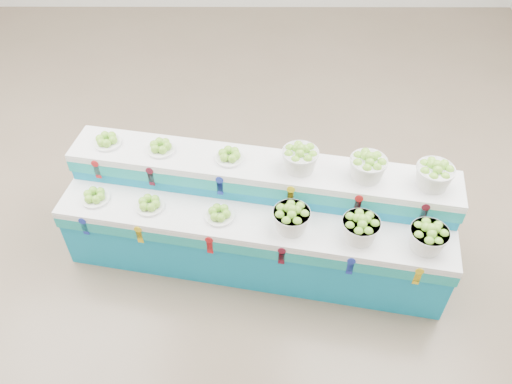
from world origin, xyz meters
TOP-DOWN VIEW (x-y plane):
  - ground at (0.00, 0.00)m, footprint 10.00×10.00m
  - display_stand at (0.52, -0.55)m, footprint 3.67×1.56m
  - plate_lower_left at (-0.95, -0.50)m, footprint 0.31×0.31m
  - plate_lower_mid at (-0.44, -0.60)m, footprint 0.31×0.31m
  - plate_lower_right at (0.20, -0.72)m, footprint 0.31×0.31m
  - basket_lower_left at (0.82, -0.83)m, footprint 0.38×0.38m
  - basket_lower_mid at (1.39, -0.94)m, footprint 0.38×0.38m
  - basket_lower_right at (1.93, -1.04)m, footprint 0.38×0.38m
  - plate_upper_left at (-0.87, -0.07)m, footprint 0.31×0.31m
  - plate_upper_mid at (-0.36, -0.17)m, footprint 0.31×0.31m
  - plate_upper_right at (0.28, -0.28)m, footprint 0.31×0.31m
  - basket_upper_left at (0.90, -0.40)m, footprint 0.38×0.38m
  - basket_upper_mid at (1.47, -0.51)m, footprint 0.38×0.38m
  - basket_upper_right at (2.01, -0.61)m, footprint 0.38×0.38m

SIDE VIEW (x-z plane):
  - ground at x=0.00m, z-range 0.00..0.00m
  - display_stand at x=0.52m, z-range 0.00..1.02m
  - plate_lower_left at x=-0.95m, z-range 0.72..0.82m
  - plate_lower_mid at x=-0.44m, z-range 0.72..0.82m
  - plate_lower_right at x=0.20m, z-range 0.72..0.82m
  - basket_lower_left at x=0.82m, z-range 0.72..0.96m
  - basket_lower_mid at x=1.39m, z-range 0.72..0.96m
  - basket_lower_right at x=1.93m, z-range 0.72..0.96m
  - plate_upper_left at x=-0.87m, z-range 1.02..1.12m
  - plate_upper_mid at x=-0.36m, z-range 1.02..1.12m
  - plate_upper_right at x=0.28m, z-range 1.02..1.12m
  - basket_upper_left at x=0.90m, z-range 1.02..1.26m
  - basket_upper_mid at x=1.47m, z-range 1.02..1.26m
  - basket_upper_right at x=2.01m, z-range 1.02..1.26m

